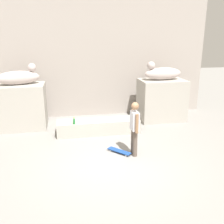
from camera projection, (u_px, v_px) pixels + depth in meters
name	position (u px, v px, depth m)	size (l,w,h in m)	color
ground_plane	(111.00, 166.00, 7.09)	(40.00, 40.00, 0.00)	gray
facade_wall	(89.00, 36.00, 10.88)	(10.46, 0.60, 6.99)	#9D938B
pedestal_left	(21.00, 106.00, 9.80)	(1.90, 1.30, 1.73)	#A39E93
pedestal_right	(161.00, 100.00, 10.81)	(1.90, 1.30, 1.73)	#A39E93
statue_reclining_left	(19.00, 77.00, 9.48)	(1.69, 0.93, 0.78)	#B6A7A2
statue_reclining_right	(162.00, 73.00, 10.47)	(1.63, 0.65, 0.78)	#B6A7A2
ledge_block	(98.00, 126.00, 9.43)	(3.06, 0.80, 0.51)	#A39E93
skater	(135.00, 126.00, 7.49)	(0.23, 0.54, 1.67)	brown
skateboard	(119.00, 151.00, 7.85)	(0.69, 0.73, 0.08)	navy
bottle_green	(74.00, 121.00, 8.88)	(0.07, 0.07, 0.25)	#1E722D
bottle_clear	(135.00, 116.00, 9.35)	(0.06, 0.06, 0.32)	silver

